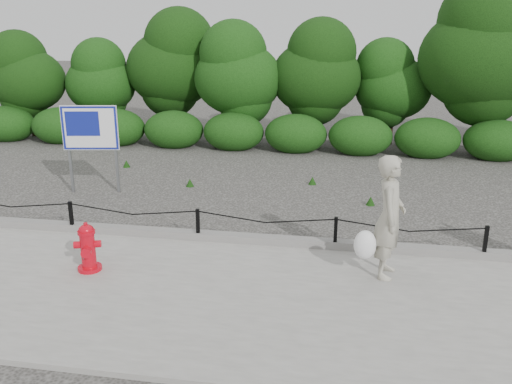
{
  "coord_description": "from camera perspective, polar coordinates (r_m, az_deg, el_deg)",
  "views": [
    {
      "loc": [
        2.63,
        -8.96,
        3.93
      ],
      "look_at": [
        1.05,
        0.2,
        1.0
      ],
      "focal_mm": 38.0,
      "sensor_mm": 36.0,
      "label": 1
    }
  ],
  "objects": [
    {
      "name": "ground",
      "position": [
        10.13,
        -6.06,
        -5.43
      ],
      "size": [
        90.0,
        90.0,
        0.0
      ],
      "primitive_type": "plane",
      "color": "#2D2B28",
      "rests_on": "ground"
    },
    {
      "name": "chain_barrier",
      "position": [
        9.96,
        -6.15,
        -3.01
      ],
      "size": [
        10.06,
        0.06,
        0.6
      ],
      "color": "black",
      "rests_on": "sidewalk"
    },
    {
      "name": "fire_hydrant",
      "position": [
        9.12,
        -17.29,
        -5.63
      ],
      "size": [
        0.48,
        0.49,
        0.82
      ],
      "rotation": [
        0.0,
        0.0,
        0.31
      ],
      "color": "red",
      "rests_on": "sidewalk"
    },
    {
      "name": "pedestrian",
      "position": [
        8.6,
        13.73,
        -2.75
      ],
      "size": [
        0.8,
        0.77,
        1.95
      ],
      "rotation": [
        0.0,
        0.0,
        1.44
      ],
      "color": "#A6A18E",
      "rests_on": "sidewalk"
    },
    {
      "name": "sidewalk",
      "position": [
        8.4,
        -9.81,
        -10.39
      ],
      "size": [
        14.0,
        4.0,
        0.08
      ],
      "primitive_type": "cube",
      "color": "gray",
      "rests_on": "ground"
    },
    {
      "name": "advertising_sign",
      "position": [
        13.28,
        -17.06,
        6.07
      ],
      "size": [
        1.29,
        0.32,
        2.09
      ],
      "rotation": [
        0.0,
        0.0,
        0.18
      ],
      "color": "slate",
      "rests_on": "ground"
    },
    {
      "name": "curb",
      "position": [
        10.12,
        -6.01,
        -4.54
      ],
      "size": [
        14.0,
        0.22,
        0.14
      ],
      "primitive_type": "cube",
      "color": "slate",
      "rests_on": "sidewalk"
    },
    {
      "name": "treeline",
      "position": [
        17.96,
        6.08,
        12.93
      ],
      "size": [
        20.08,
        3.84,
        5.2
      ],
      "color": "black",
      "rests_on": "ground"
    }
  ]
}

